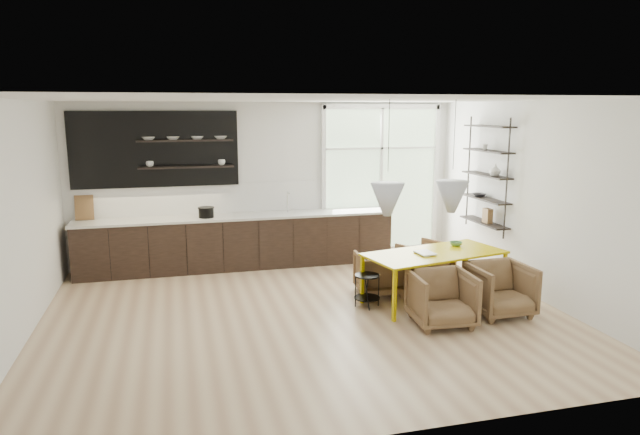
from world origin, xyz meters
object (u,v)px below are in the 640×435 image
Objects in this scene: dining_table at (435,256)px; armchair_back_right at (425,262)px; wire_stool at (367,286)px; armchair_front_left at (442,299)px; armchair_front_right at (500,289)px; armchair_back_left at (380,273)px.

dining_table reaches higher than armchair_back_right.
armchair_back_right is 1.55× the size of wire_stool.
wire_stool is (-1.02, 0.03, -0.39)m from dining_table.
dining_table reaches higher than armchair_front_left.
armchair_back_right is 1.56m from wire_stool.
dining_table is 1.09m from wire_stool.
wire_stool is at bearing 165.83° from dining_table.
armchair_front_right is 1.82m from wire_stool.
armchair_front_left reaches higher than wire_stool.
armchair_back_left is at bearing -4.20° from armchair_back_right.
armchair_back_right reaches higher than wire_stool.
armchair_back_right is 1.86m from armchair_front_left.
armchair_back_left is 1.79m from armchair_front_right.
armchair_back_left is 0.90× the size of armchair_front_right.
dining_table is at bearing 144.26° from armchair_back_left.
wire_stool is at bearing 132.50° from armchair_front_left.
dining_table reaches higher than armchair_back_left.
armchair_front_right is at bearing -60.83° from dining_table.
wire_stool is (-0.71, 0.90, -0.05)m from armchair_front_left.
dining_table reaches higher than armchair_front_right.
dining_table is 1.02m from armchair_front_right.
armchair_back_right is at bearing 101.97° from armchair_front_right.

